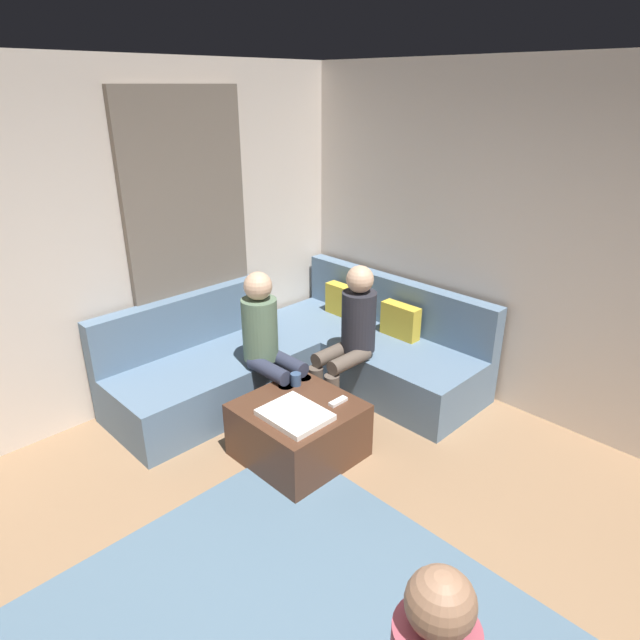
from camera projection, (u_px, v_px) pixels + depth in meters
wall_back at (624, 267)px, 3.75m from camera, size 6.00×0.12×2.70m
wall_left at (18, 265)px, 3.77m from camera, size 0.12×6.00×2.70m
curtain_panel at (190, 246)px, 4.59m from camera, size 0.06×1.10×2.50m
sectional_couch at (304, 357)px, 4.85m from camera, size 2.10×2.55×0.87m
ottoman at (299, 430)px, 3.95m from camera, size 0.76×0.76×0.42m
folded_blanket at (295, 415)px, 3.71m from camera, size 0.44×0.36×0.04m
coffee_mug at (296, 379)px, 4.10m from camera, size 0.08×0.08×0.10m
game_remote at (338, 402)px, 3.88m from camera, size 0.05×0.15×0.02m
person_on_couch_back at (350, 333)px, 4.41m from camera, size 0.30×0.60×1.20m
person_on_couch_side at (268, 341)px, 4.27m from camera, size 0.60×0.30×1.20m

